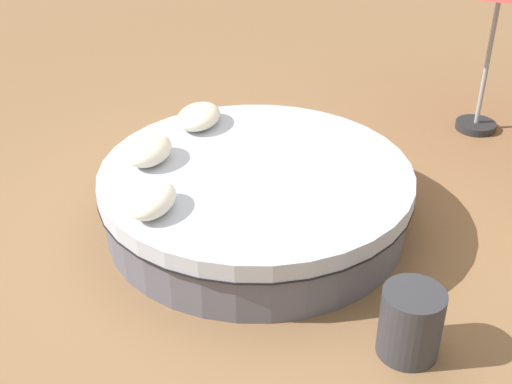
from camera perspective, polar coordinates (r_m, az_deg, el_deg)
The scene contains 6 objects.
ground_plane at distance 6.04m, azimuth 0.00°, elevation -2.69°, with size 16.00×16.00×0.00m, color olive.
round_bed at distance 5.88m, azimuth 0.00°, elevation -0.40°, with size 2.67×2.67×0.55m.
throw_pillow_0 at distance 6.47m, azimuth -4.80°, elevation 6.30°, with size 0.54×0.38×0.19m, color beige.
throw_pillow_1 at distance 5.89m, azimuth -8.90°, elevation 3.46°, with size 0.50×0.36×0.21m, color beige.
throw_pillow_2 at distance 5.21m, azimuth -8.61°, elevation -0.69°, with size 0.50×0.32×0.19m, color silver.
side_table at distance 4.77m, azimuth 12.77°, elevation -10.58°, with size 0.43×0.43×0.51m, color #333338.
Camera 1 is at (4.76, 1.51, 3.39)m, focal length 47.97 mm.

